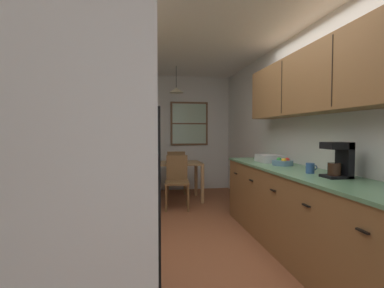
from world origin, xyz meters
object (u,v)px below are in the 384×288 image
at_px(refrigerator, 85,207).
at_px(trash_bin, 140,189).
at_px(dining_chair_far, 176,170).
at_px(stove_range, 97,238).
at_px(fruit_bowl, 283,162).
at_px(dish_rack, 269,158).
at_px(microwave_over_range, 80,90).
at_px(mug_spare, 310,168).
at_px(dining_chair_near, 177,179).
at_px(coffee_maker, 340,159).
at_px(dining_table, 176,169).
at_px(table_serving_bowl, 173,161).
at_px(storage_canister, 106,165).

relative_size(refrigerator, trash_bin, 2.74).
bearing_deg(dining_chair_far, stove_range, -105.91).
height_order(refrigerator, fruit_bowl, refrigerator).
height_order(refrigerator, trash_bin, refrigerator).
relative_size(refrigerator, fruit_bowl, 7.39).
xyz_separation_m(trash_bin, dish_rack, (1.73, -1.30, 0.62)).
height_order(microwave_over_range, mug_spare, microwave_over_range).
height_order(dining_chair_near, dining_chair_far, same).
xyz_separation_m(dining_chair_far, coffee_maker, (1.04, -3.66, 0.57)).
distance_m(dining_table, table_serving_bowl, 0.18).
bearing_deg(coffee_maker, dish_rack, 92.21).
bearing_deg(stove_range, mug_spare, 7.15).
bearing_deg(mug_spare, dish_rack, 87.42).
xyz_separation_m(refrigerator, dining_table, (0.91, 3.80, -0.31)).
height_order(stove_range, dining_chair_far, stove_range).
height_order(mug_spare, fruit_bowl, mug_spare).
bearing_deg(dining_chair_near, trash_bin, 172.90).
height_order(refrigerator, dining_chair_far, refrigerator).
distance_m(dining_chair_near, fruit_bowl, 1.99).
bearing_deg(stove_range, trash_bin, 83.48).
bearing_deg(refrigerator, storage_canister, 92.82).
bearing_deg(fruit_bowl, table_serving_bowl, 118.65).
relative_size(refrigerator, storage_canister, 10.58).
bearing_deg(fruit_bowl, dining_chair_near, 125.10).
distance_m(dining_chair_near, storage_canister, 2.18).
bearing_deg(storage_canister, dining_chair_near, 64.28).
relative_size(refrigerator, mug_spare, 15.46).
distance_m(trash_bin, table_serving_bowl, 0.85).
bearing_deg(microwave_over_range, refrigerator, -76.86).
relative_size(microwave_over_range, coffee_maker, 1.81).
bearing_deg(fruit_bowl, dining_chair_far, 110.29).
distance_m(microwave_over_range, storage_canister, 0.87).
bearing_deg(refrigerator, dining_chair_far, 77.43).
xyz_separation_m(stove_range, dining_chair_far, (1.03, 3.62, 0.03)).
bearing_deg(storage_canister, trash_bin, 81.45).
bearing_deg(microwave_over_range, dining_chair_near, 67.55).
bearing_deg(coffee_maker, refrigerator, -160.87).
distance_m(dining_table, dining_chair_far, 0.57).
xyz_separation_m(microwave_over_range, mug_spare, (2.09, 0.25, -0.68)).
bearing_deg(coffee_maker, dining_chair_near, 114.49).
relative_size(dining_chair_far, coffee_maker, 2.85).
height_order(dining_table, table_serving_bowl, table_serving_bowl).
relative_size(microwave_over_range, dish_rack, 1.69).
bearing_deg(dish_rack, fruit_bowl, -88.76).
relative_size(trash_bin, dish_rack, 1.96).
bearing_deg(storage_canister, refrigerator, -87.18).
height_order(dining_table, mug_spare, mug_spare).
distance_m(dining_chair_far, coffee_maker, 3.85).
distance_m(dining_table, dish_rack, 2.10).
xyz_separation_m(microwave_over_range, dining_chair_far, (1.15, 3.62, -1.13)).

